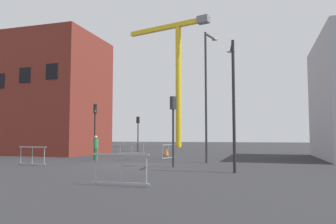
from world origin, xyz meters
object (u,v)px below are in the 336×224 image
streetlamp_short (233,93)px  traffic_cone_orange (167,153)px  construction_crane (177,63)px  streetlamp_tall (207,87)px  pedestrian_walking (96,146)px  traffic_light_far (138,128)px  traffic_light_near (173,119)px  traffic_light_island (95,122)px

streetlamp_short → traffic_cone_orange: 13.54m
construction_crane → traffic_cone_orange: construction_crane is taller
construction_crane → traffic_cone_orange: 26.58m
construction_crane → streetlamp_short: (11.70, -33.91, -9.56)m
streetlamp_tall → pedestrian_walking: streetlamp_tall is taller
traffic_light_far → traffic_light_near: bearing=-62.1°
traffic_light_far → construction_crane: bearing=90.3°
traffic_light_island → pedestrian_walking: size_ratio=2.40×
streetlamp_short → pedestrian_walking: 11.44m
streetlamp_tall → construction_crane: bearing=108.5°
traffic_light_near → pedestrian_walking: bearing=152.2°
construction_crane → traffic_light_near: bearing=-75.5°
pedestrian_walking → streetlamp_short: bearing=-26.7°
pedestrian_walking → construction_crane: bearing=93.5°
streetlamp_tall → traffic_light_island: 9.08m
streetlamp_short → traffic_cone_orange: (-6.64, 11.28, -3.43)m
traffic_light_island → pedestrian_walking: (0.93, -1.49, -1.76)m
traffic_light_far → traffic_cone_orange: size_ratio=6.33×
construction_crane → traffic_light_far: bearing=-89.7°
traffic_light_island → traffic_cone_orange: (4.22, 4.80, -2.48)m
traffic_light_island → traffic_cone_orange: size_ratio=6.89×
construction_crane → traffic_cone_orange: (5.06, -22.62, -13.00)m
streetlamp_short → traffic_light_near: 3.85m
construction_crane → streetlamp_tall: 31.38m
streetlamp_short → traffic_light_near: bearing=155.5°
construction_crane → traffic_light_island: 29.38m
streetlamp_short → pedestrian_walking: (-9.93, 4.99, -2.71)m
traffic_light_island → traffic_light_near: bearing=-33.4°
construction_crane → traffic_light_island: bearing=-88.2°
streetlamp_tall → pedestrian_walking: 8.72m
traffic_light_far → traffic_cone_orange: bearing=-49.7°
traffic_light_near → traffic_cone_orange: size_ratio=6.40×
traffic_light_near → construction_crane: bearing=104.5°
construction_crane → traffic_light_island: construction_crane is taller
construction_crane → streetlamp_tall: (9.59, -28.67, -8.41)m
streetlamp_tall → pedestrian_walking: size_ratio=4.90×
traffic_light_island → pedestrian_walking: traffic_light_island is taller
streetlamp_short → pedestrian_walking: bearing=153.3°
traffic_cone_orange → streetlamp_short: bearing=-59.5°
traffic_light_island → streetlamp_tall: bearing=-8.1°
traffic_cone_orange → traffic_light_near: bearing=-71.3°
traffic_light_island → pedestrian_walking: bearing=-58.0°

